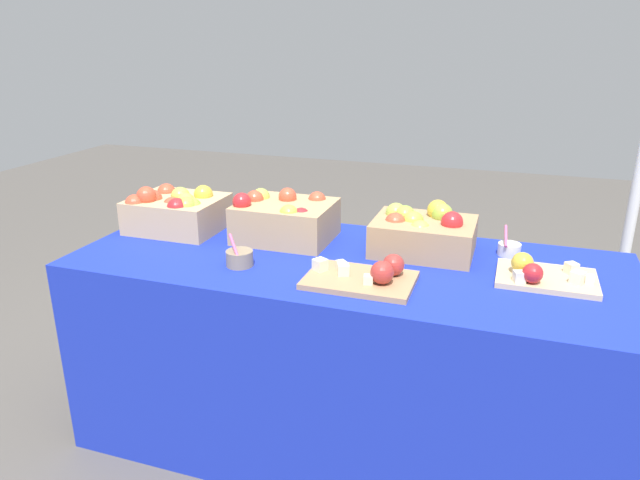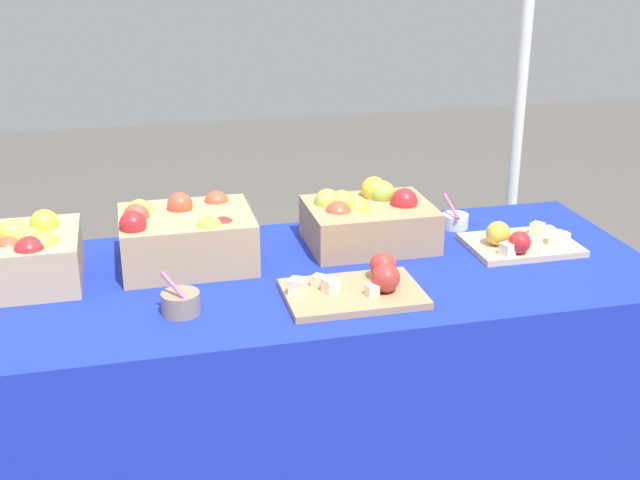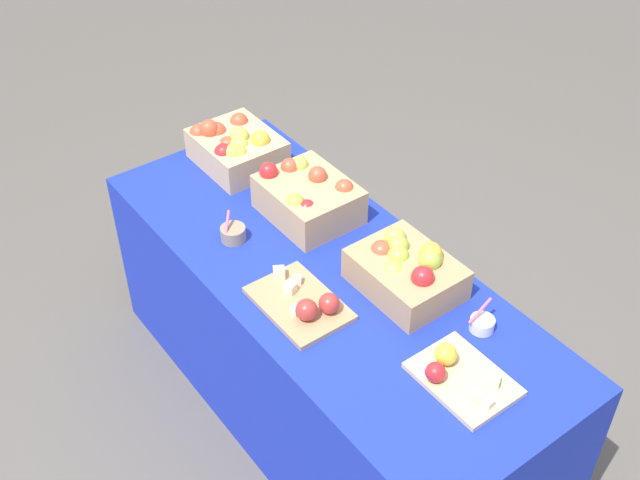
# 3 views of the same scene
# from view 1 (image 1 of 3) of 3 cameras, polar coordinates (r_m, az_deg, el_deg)

# --- Properties ---
(ground_plane) EXTENTS (10.00, 10.00, 0.00)m
(ground_plane) POSITION_cam_1_polar(r_m,az_deg,el_deg) (2.39, 2.44, -18.64)
(ground_plane) COLOR #56514C
(table) EXTENTS (1.90, 0.76, 0.74)m
(table) POSITION_cam_1_polar(r_m,az_deg,el_deg) (2.18, 2.58, -10.97)
(table) COLOR #192DB7
(table) RESTS_ON ground_plane
(apple_crate_left) EXTENTS (0.35, 0.29, 0.18)m
(apple_crate_left) POSITION_cam_1_polar(r_m,az_deg,el_deg) (2.36, -13.82, 2.83)
(apple_crate_left) COLOR tan
(apple_crate_left) RESTS_ON table
(apple_crate_middle) EXTENTS (0.35, 0.28, 0.19)m
(apple_crate_middle) POSITION_cam_1_polar(r_m,az_deg,el_deg) (2.20, -3.46, 2.10)
(apple_crate_middle) COLOR tan
(apple_crate_middle) RESTS_ON table
(apple_crate_right) EXTENTS (0.35, 0.27, 0.18)m
(apple_crate_right) POSITION_cam_1_polar(r_m,az_deg,el_deg) (2.09, 10.03, 0.79)
(apple_crate_right) COLOR tan
(apple_crate_right) RESTS_ON table
(cutting_board_front) EXTENTS (0.34, 0.23, 0.09)m
(cutting_board_front) POSITION_cam_1_polar(r_m,az_deg,el_deg) (1.82, 4.60, -3.50)
(cutting_board_front) COLOR tan
(cutting_board_front) RESTS_ON table
(cutting_board_back) EXTENTS (0.30, 0.22, 0.09)m
(cutting_board_back) POSITION_cam_1_polar(r_m,az_deg,el_deg) (1.96, 20.80, -3.18)
(cutting_board_back) COLOR #D1B284
(cutting_board_back) RESTS_ON table
(sample_bowl_near) EXTENTS (0.09, 0.09, 0.11)m
(sample_bowl_near) POSITION_cam_1_polar(r_m,az_deg,el_deg) (1.97, -7.86, -1.75)
(sample_bowl_near) COLOR gray
(sample_bowl_near) RESTS_ON table
(sample_bowl_mid) EXTENTS (0.08, 0.10, 0.10)m
(sample_bowl_mid) POSITION_cam_1_polar(r_m,az_deg,el_deg) (2.15, 17.95, -0.83)
(sample_bowl_mid) COLOR silver
(sample_bowl_mid) RESTS_ON table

